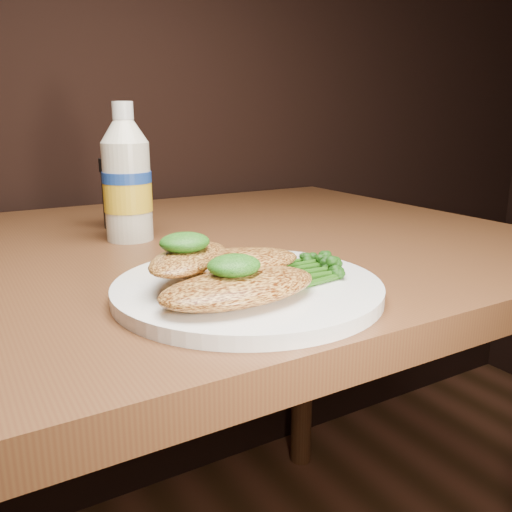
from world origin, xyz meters
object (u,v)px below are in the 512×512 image
dining_table (150,479)px  pepper_grinder (115,193)px  plate (248,288)px  mayo_bottle (127,173)px

dining_table → pepper_grinder: (0.02, 0.15, 0.43)m
plate → pepper_grinder: pepper_grinder is taller
pepper_grinder → dining_table: bearing=-97.3°
dining_table → mayo_bottle: mayo_bottle is taller
plate → pepper_grinder: size_ratio=2.46×
dining_table → pepper_grinder: size_ratio=10.67×
plate → mayo_bottle: mayo_bottle is taller
pepper_grinder → plate: bearing=-87.8°
plate → mayo_bottle: (-0.03, 0.31, 0.09)m
dining_table → pepper_grinder: pepper_grinder is taller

